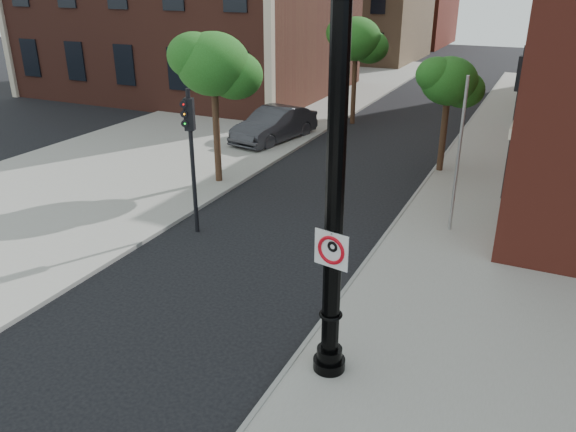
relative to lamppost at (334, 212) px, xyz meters
The scene contains 13 objects.
ground 4.32m from the lamppost, behind, with size 120.00×120.00×0.00m, color black.
sidewalk_right 10.82m from the lamppost, 71.72° to the left, with size 8.00×60.00×0.12m, color gray.
sidewalk_left 21.58m from the lamppost, 123.46° to the left, with size 10.00×50.00×0.12m, color gray.
curb_edge 10.35m from the lamppost, 94.16° to the left, with size 0.10×60.00×0.14m, color gray.
lamppost is the anchor object (origin of this frame).
no_parking_sign 0.65m from the lamppost, 78.89° to the right, with size 0.65×0.16×0.65m.
parked_car 16.68m from the lamppost, 120.08° to the left, with size 1.64×4.70×1.55m, color #2A2A2F.
traffic_signal_left 7.37m from the lamppost, 143.44° to the left, with size 0.33×0.37×4.19m.
traffic_signal_right 10.95m from the lamppost, 79.38° to the left, with size 0.33×0.42×5.05m.
utility_pole 7.58m from the lamppost, 83.32° to the left, with size 0.09×0.09×4.56m, color #999999.
street_tree_a 11.24m from the lamppost, 132.07° to the left, with size 2.95×2.67×5.31m.
street_tree_b 20.14m from the lamppost, 107.83° to the left, with size 2.90×2.62×5.23m.
street_tree_c 12.99m from the lamppost, 92.15° to the left, with size 2.42×2.18×4.36m.
Camera 1 is at (5.75, -7.94, 6.90)m, focal length 35.00 mm.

